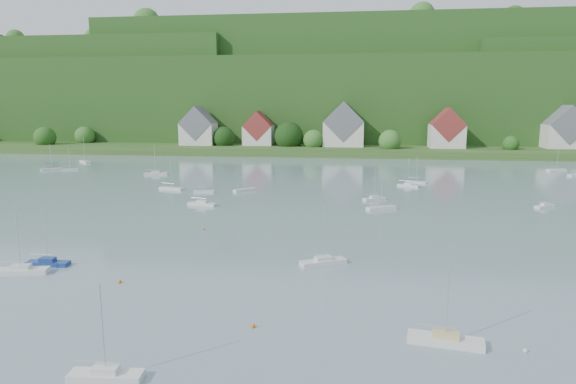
{
  "coord_description": "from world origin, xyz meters",
  "views": [
    {
      "loc": [
        8.87,
        -15.96,
        20.43
      ],
      "look_at": [
        -2.9,
        75.0,
        4.0
      ],
      "focal_mm": 31.25,
      "sensor_mm": 36.0,
      "label": 1
    }
  ],
  "objects": [
    {
      "name": "far_shore_strip",
      "position": [
        0.0,
        200.0,
        1.5
      ],
      "size": [
        600.0,
        60.0,
        3.0
      ],
      "primitive_type": "cube",
      "color": "#29491B",
      "rests_on": "ground"
    },
    {
      "name": "forested_ridge",
      "position": [
        0.39,
        268.57,
        22.89
      ],
      "size": [
        620.0,
        181.22,
        69.89
      ],
      "color": "#183D13",
      "rests_on": "ground"
    },
    {
      "name": "village_building_0",
      "position": [
        -55.0,
        187.0,
        9.51
      ],
      "size": [
        14.0,
        10.4,
        16.0
      ],
      "color": "beige",
      "rests_on": "far_shore_strip"
    },
    {
      "name": "village_building_1",
      "position": [
        -30.0,
        189.0,
        8.75
      ],
      "size": [
        12.0,
        9.36,
        14.0
      ],
      "color": "beige",
      "rests_on": "far_shore_strip"
    },
    {
      "name": "village_building_2",
      "position": [
        5.0,
        188.0,
        10.27
      ],
      "size": [
        16.0,
        11.44,
        18.0
      ],
      "color": "beige",
      "rests_on": "far_shore_strip"
    },
    {
      "name": "village_building_3",
      "position": [
        45.0,
        186.0,
        9.43
      ],
      "size": [
        13.0,
        10.4,
        15.5
      ],
      "color": "beige",
      "rests_on": "far_shore_strip"
    },
    {
      "name": "village_building_4",
      "position": [
        90.0,
        190.0,
        9.59
      ],
      "size": [
        15.0,
        10.4,
        16.5
      ],
      "color": "beige",
      "rests_on": "far_shore_strip"
    },
    {
      "name": "near_sailboat_0",
      "position": [
        -9.07,
        16.43,
        0.42
      ],
      "size": [
        5.63,
        1.98,
        7.46
      ],
      "rotation": [
        0.0,
        0.0,
        0.08
      ],
      "color": "silver",
      "rests_on": "ground"
    },
    {
      "name": "near_sailboat_1",
      "position": [
        -29.27,
        40.63,
        0.41
      ],
      "size": [
        5.48,
        1.75,
        7.32
      ],
      "rotation": [
        0.0,
        0.0,
        0.04
      ],
      "color": "navy",
      "rests_on": "ground"
    },
    {
      "name": "near_sailboat_2",
      "position": [
        17.13,
        25.41,
        0.45
      ],
      "size": [
        6.54,
        2.8,
        8.55
      ],
      "rotation": [
        0.0,
        0.0,
        -0.17
      ],
      "color": "silver",
      "rests_on": "ground"
    },
    {
      "name": "near_sailboat_3",
      "position": [
        5.44,
        45.49,
        0.44
      ],
      "size": [
        6.09,
        4.31,
        8.1
      ],
      "rotation": [
        0.0,
        0.0,
        0.49
      ],
      "color": "silver",
      "rests_on": "ground"
    },
    {
      "name": "near_sailboat_6",
      "position": [
        -30.61,
        37.33,
        0.45
      ],
      "size": [
        6.52,
        3.06,
        8.49
      ],
      "rotation": [
        0.0,
        0.0,
        0.22
      ],
      "color": "silver",
      "rests_on": "ground"
    },
    {
      "name": "mooring_buoy_0",
      "position": [
        0.12,
        26.48,
        0.0
      ],
      "size": [
        0.44,
        0.44,
        0.44
      ],
      "primitive_type": "sphere",
      "color": "orange",
      "rests_on": "ground"
    },
    {
      "name": "mooring_buoy_1",
      "position": [
        23.49,
        24.85,
        0.0
      ],
      "size": [
        0.39,
        0.39,
        0.39
      ],
      "primitive_type": "sphere",
      "color": "silver",
      "rests_on": "ground"
    },
    {
      "name": "mooring_buoy_3",
      "position": [
        -14.98,
        60.77,
        0.0
      ],
      "size": [
        0.44,
        0.44,
        0.44
      ],
      "primitive_type": "sphere",
      "color": "orange",
      "rests_on": "ground"
    },
    {
      "name": "mooring_buoy_5",
      "position": [
        -17.39,
        35.9,
        0.0
      ],
      "size": [
        0.46,
        0.46,
        0.46
      ],
      "primitive_type": "sphere",
      "color": "orange",
      "rests_on": "ground"
    },
    {
      "name": "far_sailboat_cluster",
      "position": [
        13.7,
        113.07,
        0.37
      ],
      "size": [
        192.01,
        69.91,
        8.71
      ],
      "color": "silver",
      "rests_on": "ground"
    }
  ]
}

